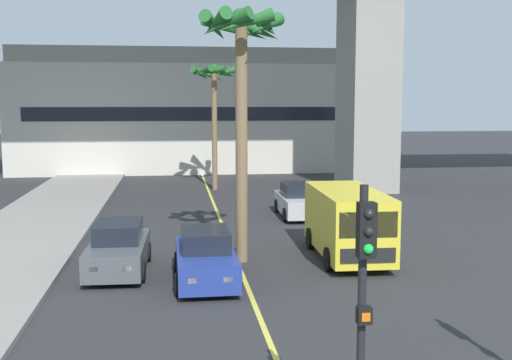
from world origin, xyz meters
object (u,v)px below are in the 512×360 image
object	(u,v)px
car_queue_third	(118,249)
traffic_light_median_near	(364,292)
car_queue_front	(298,201)
car_queue_second	(206,258)
palm_tree_near_median	(241,58)
palm_tree_mid_median	(214,85)
delivery_van	(347,221)

from	to	relation	value
car_queue_third	traffic_light_median_near	distance (m)	12.65
car_queue_front	car_queue_second	bearing A→B (deg)	-115.13
car_queue_second	palm_tree_near_median	xyz separation A→B (m)	(1.31, 2.32, 6.01)
car_queue_second	palm_tree_mid_median	distance (m)	20.91
car_queue_front	car_queue_second	world-z (taller)	same
car_queue_third	palm_tree_mid_median	distance (m)	19.88
car_queue_front	car_queue_third	size ratio (longest dim) A/B	0.99
car_queue_front	traffic_light_median_near	xyz separation A→B (m)	(-3.18, -20.59, 1.99)
palm_tree_near_median	delivery_van	bearing A→B (deg)	-1.25
palm_tree_mid_median	car_queue_third	bearing A→B (deg)	-102.87
car_queue_second	car_queue_third	world-z (taller)	same
car_queue_front	palm_tree_mid_median	world-z (taller)	palm_tree_mid_median
car_queue_front	palm_tree_near_median	size ratio (longest dim) A/B	0.49
traffic_light_median_near	car_queue_front	bearing A→B (deg)	81.21
car_queue_second	traffic_light_median_near	bearing A→B (deg)	-80.68
delivery_van	car_queue_second	bearing A→B (deg)	-155.64
car_queue_second	car_queue_third	distance (m)	3.06
car_queue_front	palm_tree_mid_median	distance (m)	11.69
traffic_light_median_near	palm_tree_near_median	world-z (taller)	palm_tree_near_median
delivery_van	palm_tree_near_median	bearing A→B (deg)	178.75
car_queue_third	delivery_van	size ratio (longest dim) A/B	0.78
car_queue_second	traffic_light_median_near	distance (m)	10.55
car_queue_third	palm_tree_near_median	size ratio (longest dim) A/B	0.50
car_queue_second	palm_tree_mid_median	bearing A→B (deg)	85.50
car_queue_front	traffic_light_median_near	size ratio (longest dim) A/B	0.98
car_queue_second	palm_tree_mid_median	size ratio (longest dim) A/B	0.54
palm_tree_near_median	car_queue_second	bearing A→B (deg)	-119.48
car_queue_third	palm_tree_near_median	distance (m)	7.25
car_queue_front	palm_tree_near_median	world-z (taller)	palm_tree_near_median
palm_tree_near_median	palm_tree_mid_median	xyz separation A→B (m)	(0.27, 17.77, -0.39)
car_queue_second	palm_tree_near_median	bearing A→B (deg)	60.52
car_queue_second	car_queue_front	bearing A→B (deg)	64.87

